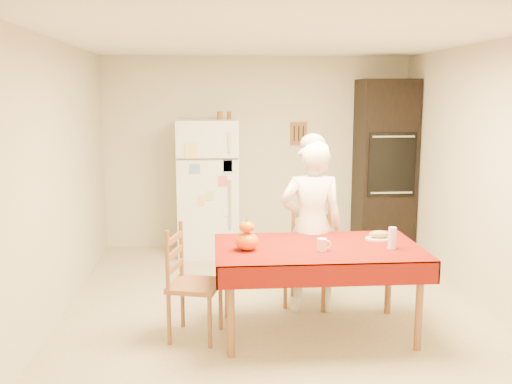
{
  "coord_description": "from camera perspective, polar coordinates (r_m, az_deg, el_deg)",
  "views": [
    {
      "loc": [
        -0.6,
        -5.24,
        2.0
      ],
      "look_at": [
        -0.18,
        0.2,
        1.07
      ],
      "focal_mm": 40.0,
      "sensor_mm": 36.0,
      "label": 1
    }
  ],
  "objects": [
    {
      "name": "bread_loaf",
      "position": [
        5.06,
        12.23,
        -4.14
      ],
      "size": [
        0.18,
        0.1,
        0.06
      ],
      "primitive_type": "ellipsoid",
      "color": "tan",
      "rests_on": "bread_plate"
    },
    {
      "name": "spice_jar_right",
      "position": [
        7.18,
        -2.71,
        7.65
      ],
      "size": [
        0.05,
        0.05,
        0.1
      ],
      "primitive_type": "cylinder",
      "color": "brown",
      "rests_on": "refrigerator"
    },
    {
      "name": "pumpkin_lower",
      "position": [
        4.63,
        -0.92,
        -4.94
      ],
      "size": [
        0.19,
        0.19,
        0.14
      ],
      "primitive_type": "ellipsoid",
      "color": "#DD5405",
      "rests_on": "dining_table"
    },
    {
      "name": "room_shell",
      "position": [
        5.29,
        2.08,
        5.55
      ],
      "size": [
        4.02,
        4.52,
        2.51
      ],
      "color": "beige",
      "rests_on": "ground"
    },
    {
      "name": "pumpkin_upper",
      "position": [
        4.6,
        -0.92,
        -3.51
      ],
      "size": [
        0.12,
        0.12,
        0.09
      ],
      "primitive_type": "ellipsoid",
      "color": "#C34F04",
      "rests_on": "pumpkin_lower"
    },
    {
      "name": "bread_plate",
      "position": [
        5.07,
        12.22,
        -4.59
      ],
      "size": [
        0.24,
        0.24,
        0.02
      ],
      "primitive_type": "cylinder",
      "color": "white",
      "rests_on": "dining_table"
    },
    {
      "name": "coffee_mug",
      "position": [
        4.64,
        6.6,
        -5.26
      ],
      "size": [
        0.08,
        0.08,
        0.1
      ],
      "primitive_type": "cylinder",
      "color": "silver",
      "rests_on": "dining_table"
    },
    {
      "name": "chair_left",
      "position": [
        4.79,
        -6.87,
        -8.56
      ],
      "size": [
        0.49,
        0.51,
        0.95
      ],
      "rotation": [
        0.0,
        0.0,
        1.31
      ],
      "color": "brown",
      "rests_on": "floor"
    },
    {
      "name": "refrigerator",
      "position": [
        7.21,
        -4.81,
        0.45
      ],
      "size": [
        0.75,
        0.74,
        1.7
      ],
      "color": "white",
      "rests_on": "floor"
    },
    {
      "name": "spice_jar_left",
      "position": [
        7.18,
        -3.73,
        7.64
      ],
      "size": [
        0.05,
        0.05,
        0.1
      ],
      "primitive_type": "cylinder",
      "color": "brown",
      "rests_on": "refrigerator"
    },
    {
      "name": "oven_cabinet",
      "position": [
        7.56,
        12.72,
        2.59
      ],
      "size": [
        0.7,
        0.62,
        2.2
      ],
      "color": "black",
      "rests_on": "floor"
    },
    {
      "name": "spice_jar_mid",
      "position": [
        7.18,
        -3.54,
        7.64
      ],
      "size": [
        0.05,
        0.05,
        0.1
      ],
      "primitive_type": "cylinder",
      "color": "#8C5A19",
      "rests_on": "refrigerator"
    },
    {
      "name": "floor",
      "position": [
        5.64,
        1.97,
        -11.11
      ],
      "size": [
        4.5,
        4.5,
        0.0
      ],
      "primitive_type": "plane",
      "color": "tan",
      "rests_on": "ground"
    },
    {
      "name": "wine_glass",
      "position": [
        4.8,
        13.47,
        -4.49
      ],
      "size": [
        0.07,
        0.07,
        0.18
      ],
      "primitive_type": "cylinder",
      "color": "silver",
      "rests_on": "dining_table"
    },
    {
      "name": "seated_woman",
      "position": [
        5.28,
        5.58,
        -3.52
      ],
      "size": [
        0.61,
        0.42,
        1.6
      ],
      "primitive_type": "imported",
      "rotation": [
        0.0,
        0.0,
        3.09
      ],
      "color": "white",
      "rests_on": "floor"
    },
    {
      "name": "dining_table",
      "position": [
        4.8,
        6.18,
        -6.22
      ],
      "size": [
        1.7,
        1.0,
        0.76
      ],
      "color": "brown",
      "rests_on": "floor"
    },
    {
      "name": "chair_far",
      "position": [
        5.56,
        5.32,
        -5.95
      ],
      "size": [
        0.53,
        0.52,
        0.95
      ],
      "rotation": [
        0.0,
        0.0,
        -0.35
      ],
      "color": "brown",
      "rests_on": "floor"
    }
  ]
}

